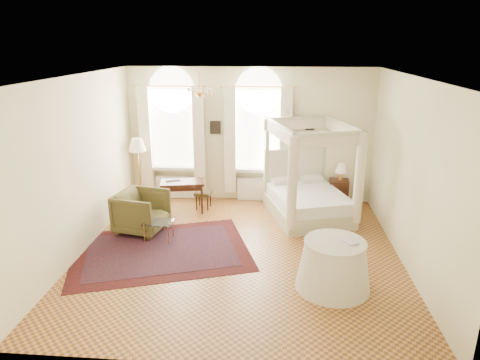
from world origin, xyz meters
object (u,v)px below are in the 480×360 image
Objects in this scene: stool at (203,194)px; armchair at (142,212)px; canopy_bed at (308,197)px; writing_desk at (183,186)px; coffee_table at (158,224)px; floor_lamp at (137,148)px; nightstand at (338,193)px; side_table at (334,265)px.

stool is 1.78m from armchair.
canopy_bed reaches higher than stool.
coffee_table is (-0.18, -1.54, -0.29)m from writing_desk.
armchair is at bearing -127.49° from stool.
canopy_bed is 2.51m from stool.
canopy_bed is 1.45× the size of floor_lamp.
nightstand is 1.09× the size of coffee_table.
coffee_table is (-3.89, -2.26, 0.03)m from nightstand.
floor_lamp is at bearing 171.95° from canopy_bed.
floor_lamp is 5.68m from side_table.
writing_desk is 1.12× the size of armchair.
nightstand is 5.02m from floor_lamp.
stool is 1.95m from floor_lamp.
side_table is at bearing -39.45° from floor_lamp.
canopy_bed is 2.98m from side_table.
stool is at bearing 172.26° from canopy_bed.
armchair is (-0.64, -1.15, -0.20)m from writing_desk.
nightstand is 0.54× the size of side_table.
writing_desk is 1.50m from floor_lamp.
stool is (0.44, 0.26, -0.29)m from writing_desk.
nightstand is 3.30m from stool.
floor_lamp is at bearing 171.47° from stool.
writing_desk is 0.59m from stool.
side_table is (3.77, -1.90, -0.03)m from armchair.
nightstand is 4.50m from coffee_table.
coffee_table is at bearing -149.91° from nightstand.
floor_lamp is (-1.01, 2.05, 1.05)m from coffee_table.
canopy_bed is 2.20× the size of writing_desk.
coffee_table is at bearing -118.59° from armchair.
writing_desk reaches higher than nightstand.
writing_desk is (-2.92, 0.07, 0.15)m from canopy_bed.
canopy_bed is 2.46× the size of armchair.
canopy_bed is at bearing -8.05° from floor_lamp.
stool is at bearing 71.09° from coffee_table.
canopy_bed reaches higher than side_table.
armchair is (-3.57, -1.07, -0.05)m from canopy_bed.
canopy_bed is 2.93m from writing_desk.
coffee_table is (-3.10, -1.47, -0.14)m from canopy_bed.
floor_lamp is at bearing -177.61° from nightstand.
canopy_bed is at bearing -135.13° from nightstand.
stool is at bearing -8.53° from floor_lamp.
stool is 0.71× the size of coffee_table.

